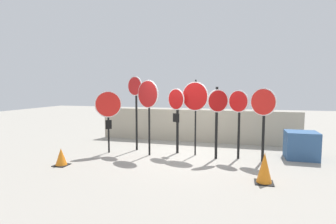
# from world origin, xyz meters

# --- Properties ---
(ground_plane) EXTENTS (40.00, 40.00, 0.00)m
(ground_plane) POSITION_xyz_m (0.00, 0.00, 0.00)
(ground_plane) COLOR gray
(fence_back) EXTENTS (8.07, 0.12, 1.31)m
(fence_back) POSITION_xyz_m (0.00, 2.24, 0.66)
(fence_back) COLOR #A89E89
(fence_back) RESTS_ON ground
(stop_sign_0) EXTENTS (0.75, 0.50, 2.10)m
(stop_sign_0) POSITION_xyz_m (-2.51, -0.33, 1.53)
(stop_sign_0) COLOR black
(stop_sign_0) RESTS_ON ground
(stop_sign_1) EXTENTS (0.63, 0.30, 2.60)m
(stop_sign_1) POSITION_xyz_m (-1.77, 0.27, 1.87)
(stop_sign_1) COLOR black
(stop_sign_1) RESTS_ON ground
(stop_sign_2) EXTENTS (0.82, 0.41, 2.45)m
(stop_sign_2) POSITION_xyz_m (-1.10, -0.32, 1.82)
(stop_sign_2) COLOR black
(stop_sign_2) RESTS_ON ground
(stop_sign_3) EXTENTS (0.63, 0.38, 2.18)m
(stop_sign_3) POSITION_xyz_m (-0.28, 0.21, 1.48)
(stop_sign_3) COLOR black
(stop_sign_3) RESTS_ON ground
(stop_sign_4) EXTENTS (0.89, 0.32, 2.46)m
(stop_sign_4) POSITION_xyz_m (0.35, 0.08, 1.83)
(stop_sign_4) COLOR black
(stop_sign_4) RESTS_ON ground
(stop_sign_5) EXTENTS (0.60, 0.40, 2.23)m
(stop_sign_5) POSITION_xyz_m (1.09, -0.16, 1.51)
(stop_sign_5) COLOR black
(stop_sign_5) RESTS_ON ground
(stop_sign_6) EXTENTS (0.60, 0.37, 2.13)m
(stop_sign_6) POSITION_xyz_m (1.71, 0.03, 1.53)
(stop_sign_6) COLOR black
(stop_sign_6) RESTS_ON ground
(stop_sign_7) EXTENTS (0.70, 0.46, 2.20)m
(stop_sign_7) POSITION_xyz_m (2.41, -0.12, 1.55)
(stop_sign_7) COLOR black
(stop_sign_7) RESTS_ON ground
(traffic_cone_0) EXTENTS (0.42, 0.42, 0.72)m
(traffic_cone_0) POSITION_xyz_m (2.32, -1.97, 0.36)
(traffic_cone_0) COLOR black
(traffic_cone_0) RESTS_ON ground
(traffic_cone_1) EXTENTS (0.39, 0.39, 0.50)m
(traffic_cone_1) POSITION_xyz_m (-3.12, -2.02, 0.24)
(traffic_cone_1) COLOR black
(traffic_cone_1) RESTS_ON ground
(storage_crate) EXTENTS (0.93, 0.81, 0.85)m
(storage_crate) POSITION_xyz_m (3.61, 0.55, 0.43)
(storage_crate) COLOR #335684
(storage_crate) RESTS_ON ground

